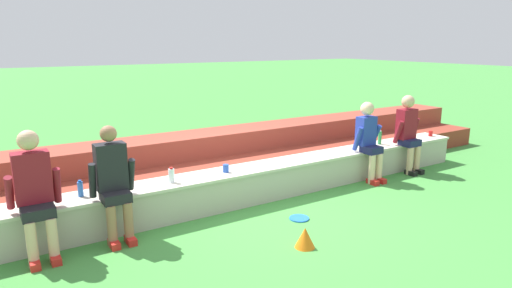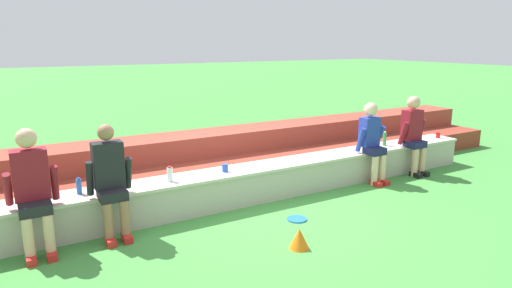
{
  "view_description": "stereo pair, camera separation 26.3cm",
  "coord_description": "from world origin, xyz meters",
  "px_view_note": "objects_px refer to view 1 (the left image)",
  "views": [
    {
      "loc": [
        -3.24,
        -5.09,
        2.33
      ],
      "look_at": [
        0.16,
        0.26,
        0.85
      ],
      "focal_mm": 30.96,
      "sensor_mm": 36.0,
      "label": 1
    },
    {
      "loc": [
        -3.01,
        -5.23,
        2.33
      ],
      "look_at": [
        0.16,
        0.26,
        0.85
      ],
      "focal_mm": 30.96,
      "sensor_mm": 36.0,
      "label": 2
    }
  ],
  "objects_px": {
    "person_right_of_center": "(408,131)",
    "water_bottle_mid_right": "(171,175)",
    "frisbee": "(299,218)",
    "sports_cone": "(305,238)",
    "person_left_of_center": "(113,181)",
    "water_bottle_near_right": "(80,189)",
    "plastic_cup_right_end": "(226,168)",
    "person_far_left": "(35,191)",
    "plastic_cup_left_end": "(431,134)",
    "water_bottle_center_gap": "(380,138)",
    "person_center": "(369,139)"
  },
  "relations": [
    {
      "from": "person_right_of_center",
      "to": "water_bottle_mid_right",
      "type": "xyz_separation_m",
      "value": [
        -4.42,
        0.23,
        -0.16
      ]
    },
    {
      "from": "water_bottle_mid_right",
      "to": "person_far_left",
      "type": "bearing_deg",
      "value": -172.06
    },
    {
      "from": "water_bottle_mid_right",
      "to": "frisbee",
      "type": "xyz_separation_m",
      "value": [
        1.41,
        -0.94,
        -0.59
      ]
    },
    {
      "from": "plastic_cup_right_end",
      "to": "water_bottle_near_right",
      "type": "bearing_deg",
      "value": 178.49
    },
    {
      "from": "plastic_cup_right_end",
      "to": "plastic_cup_left_end",
      "type": "relative_size",
      "value": 1.08
    },
    {
      "from": "water_bottle_center_gap",
      "to": "sports_cone",
      "type": "xyz_separation_m",
      "value": [
        -3.08,
        -1.71,
        -0.5
      ]
    },
    {
      "from": "person_far_left",
      "to": "water_bottle_mid_right",
      "type": "relative_size",
      "value": 6.79
    },
    {
      "from": "person_left_of_center",
      "to": "water_bottle_near_right",
      "type": "bearing_deg",
      "value": 133.87
    },
    {
      "from": "person_right_of_center",
      "to": "water_bottle_center_gap",
      "type": "height_order",
      "value": "person_right_of_center"
    },
    {
      "from": "plastic_cup_left_end",
      "to": "frisbee",
      "type": "relative_size",
      "value": 0.4
    },
    {
      "from": "person_left_of_center",
      "to": "sports_cone",
      "type": "xyz_separation_m",
      "value": [
        1.77,
        -1.39,
        -0.61
      ]
    },
    {
      "from": "frisbee",
      "to": "sports_cone",
      "type": "distance_m",
      "value": 0.84
    },
    {
      "from": "water_bottle_mid_right",
      "to": "plastic_cup_left_end",
      "type": "bearing_deg",
      "value": 0.22
    },
    {
      "from": "person_far_left",
      "to": "plastic_cup_right_end",
      "type": "height_order",
      "value": "person_far_left"
    },
    {
      "from": "sports_cone",
      "to": "person_center",
      "type": "bearing_deg",
      "value": 29.79
    },
    {
      "from": "water_bottle_mid_right",
      "to": "sports_cone",
      "type": "height_order",
      "value": "water_bottle_mid_right"
    },
    {
      "from": "water_bottle_near_right",
      "to": "sports_cone",
      "type": "distance_m",
      "value": 2.74
    },
    {
      "from": "water_bottle_center_gap",
      "to": "water_bottle_near_right",
      "type": "distance_m",
      "value": 5.16
    },
    {
      "from": "person_left_of_center",
      "to": "water_bottle_mid_right",
      "type": "height_order",
      "value": "person_left_of_center"
    },
    {
      "from": "person_left_of_center",
      "to": "water_bottle_near_right",
      "type": "distance_m",
      "value": 0.47
    },
    {
      "from": "person_center",
      "to": "plastic_cup_left_end",
      "type": "relative_size",
      "value": 12.8
    },
    {
      "from": "water_bottle_mid_right",
      "to": "person_left_of_center",
      "type": "bearing_deg",
      "value": -163.02
    },
    {
      "from": "sports_cone",
      "to": "frisbee",
      "type": "bearing_deg",
      "value": 56.55
    },
    {
      "from": "water_bottle_near_right",
      "to": "frisbee",
      "type": "bearing_deg",
      "value": -21.87
    },
    {
      "from": "person_center",
      "to": "frisbee",
      "type": "xyz_separation_m",
      "value": [
        -2.03,
        -0.73,
        -0.72
      ]
    },
    {
      "from": "frisbee",
      "to": "sports_cone",
      "type": "height_order",
      "value": "sports_cone"
    },
    {
      "from": "water_bottle_near_right",
      "to": "water_bottle_center_gap",
      "type": "bearing_deg",
      "value": -0.02
    },
    {
      "from": "plastic_cup_right_end",
      "to": "water_bottle_center_gap",
      "type": "bearing_deg",
      "value": 0.9
    },
    {
      "from": "person_far_left",
      "to": "person_left_of_center",
      "type": "relative_size",
      "value": 1.02
    },
    {
      "from": "water_bottle_mid_right",
      "to": "water_bottle_center_gap",
      "type": "bearing_deg",
      "value": 1.1
    },
    {
      "from": "person_left_of_center",
      "to": "person_far_left",
      "type": "bearing_deg",
      "value": 178.67
    },
    {
      "from": "person_left_of_center",
      "to": "water_bottle_near_right",
      "type": "xyz_separation_m",
      "value": [
        -0.31,
        0.33,
        -0.13
      ]
    },
    {
      "from": "water_bottle_near_right",
      "to": "sports_cone",
      "type": "relative_size",
      "value": 0.84
    },
    {
      "from": "water_bottle_center_gap",
      "to": "sports_cone",
      "type": "distance_m",
      "value": 3.56
    },
    {
      "from": "person_far_left",
      "to": "water_bottle_near_right",
      "type": "xyz_separation_m",
      "value": [
        0.51,
        0.31,
        -0.16
      ]
    },
    {
      "from": "person_right_of_center",
      "to": "plastic_cup_right_end",
      "type": "relative_size",
      "value": 12.29
    },
    {
      "from": "person_far_left",
      "to": "sports_cone",
      "type": "bearing_deg",
      "value": -28.45
    },
    {
      "from": "plastic_cup_right_end",
      "to": "plastic_cup_left_end",
      "type": "distance_m",
      "value": 4.58
    },
    {
      "from": "person_right_of_center",
      "to": "person_far_left",
      "type": "bearing_deg",
      "value": -179.99
    },
    {
      "from": "person_left_of_center",
      "to": "water_bottle_mid_right",
      "type": "relative_size",
      "value": 6.65
    },
    {
      "from": "person_right_of_center",
      "to": "frisbee",
      "type": "xyz_separation_m",
      "value": [
        -3.01,
        -0.71,
        -0.75
      ]
    },
    {
      "from": "person_far_left",
      "to": "plastic_cup_left_end",
      "type": "height_order",
      "value": "person_far_left"
    },
    {
      "from": "person_right_of_center",
      "to": "water_bottle_center_gap",
      "type": "xyz_separation_m",
      "value": [
        -0.39,
        0.31,
        -0.13
      ]
    },
    {
      "from": "plastic_cup_right_end",
      "to": "sports_cone",
      "type": "height_order",
      "value": "plastic_cup_right_end"
    },
    {
      "from": "water_bottle_center_gap",
      "to": "water_bottle_near_right",
      "type": "height_order",
      "value": "water_bottle_center_gap"
    },
    {
      "from": "person_right_of_center",
      "to": "plastic_cup_right_end",
      "type": "height_order",
      "value": "person_right_of_center"
    },
    {
      "from": "person_right_of_center",
      "to": "frisbee",
      "type": "relative_size",
      "value": 5.26
    },
    {
      "from": "person_center",
      "to": "sports_cone",
      "type": "distance_m",
      "value": 2.93
    },
    {
      "from": "water_bottle_mid_right",
      "to": "plastic_cup_right_end",
      "type": "distance_m",
      "value": 0.83
    },
    {
      "from": "frisbee",
      "to": "plastic_cup_right_end",
      "type": "bearing_deg",
      "value": 121.03
    }
  ]
}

